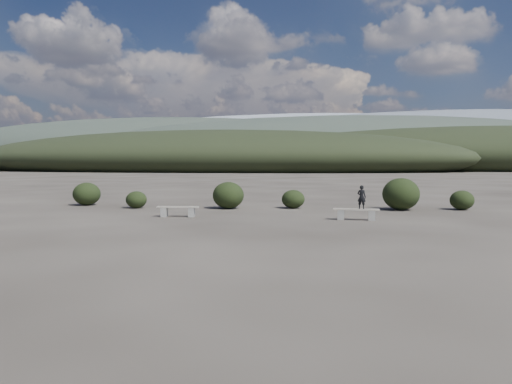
# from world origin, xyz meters

# --- Properties ---
(ground) EXTENTS (1200.00, 1200.00, 0.00)m
(ground) POSITION_xyz_m (0.00, 0.00, 0.00)
(ground) COLOR #2D2823
(ground) RESTS_ON ground
(bench_left) EXTENTS (1.64, 0.54, 0.40)m
(bench_left) POSITION_xyz_m (-2.61, 5.06, 0.24)
(bench_left) COLOR gray
(bench_left) RESTS_ON ground
(bench_right) EXTENTS (1.68, 0.40, 0.42)m
(bench_right) POSITION_xyz_m (4.20, 5.18, 0.25)
(bench_right) COLOR gray
(bench_right) RESTS_ON ground
(seated_person) EXTENTS (0.36, 0.29, 0.87)m
(seated_person) POSITION_xyz_m (4.39, 5.18, 0.85)
(seated_person) COLOR black
(seated_person) RESTS_ON bench_right
(shrub_a) EXTENTS (0.96, 0.96, 0.78)m
(shrub_a) POSITION_xyz_m (-5.66, 8.10, 0.39)
(shrub_a) COLOR black
(shrub_a) RESTS_ON ground
(shrub_b) EXTENTS (1.42, 1.42, 1.22)m
(shrub_b) POSITION_xyz_m (-1.44, 8.64, 0.61)
(shrub_b) COLOR black
(shrub_b) RESTS_ON ground
(shrub_c) EXTENTS (1.06, 1.06, 0.85)m
(shrub_c) POSITION_xyz_m (1.45, 9.31, 0.42)
(shrub_c) COLOR black
(shrub_c) RESTS_ON ground
(shrub_d) EXTENTS (1.62, 1.62, 1.42)m
(shrub_d) POSITION_xyz_m (6.23, 9.38, 0.71)
(shrub_d) COLOR black
(shrub_d) RESTS_ON ground
(shrub_e) EXTENTS (1.04, 1.04, 0.87)m
(shrub_e) POSITION_xyz_m (8.90, 9.89, 0.43)
(shrub_e) COLOR black
(shrub_e) RESTS_ON ground
(shrub_f) EXTENTS (1.32, 1.32, 1.12)m
(shrub_f) POSITION_xyz_m (-8.67, 9.07, 0.56)
(shrub_f) COLOR black
(shrub_f) RESTS_ON ground
(mountain_ridges) EXTENTS (500.00, 400.00, 56.00)m
(mountain_ridges) POSITION_xyz_m (-7.48, 339.06, 10.84)
(mountain_ridges) COLOR black
(mountain_ridges) RESTS_ON ground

